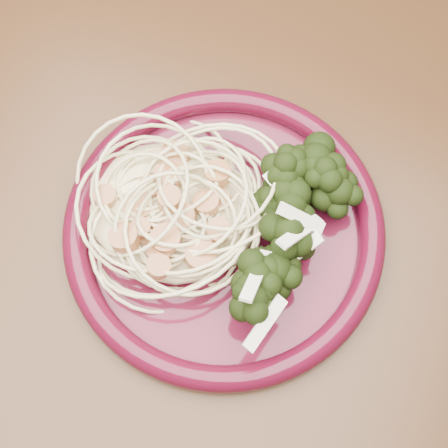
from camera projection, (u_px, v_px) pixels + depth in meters
dining_table at (345, 273)px, 0.62m from camera, size 1.20×0.80×0.75m
dinner_plate at (224, 228)px, 0.52m from camera, size 0.27×0.27×0.02m
spaghetti_pile at (172, 205)px, 0.51m from camera, size 0.15×0.13×0.03m
scallop_cluster at (168, 187)px, 0.48m from camera, size 0.12×0.12×0.04m
broccoli_pile at (291, 241)px, 0.49m from camera, size 0.09×0.15×0.05m
onion_garnish at (295, 227)px, 0.46m from camera, size 0.07×0.10×0.05m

